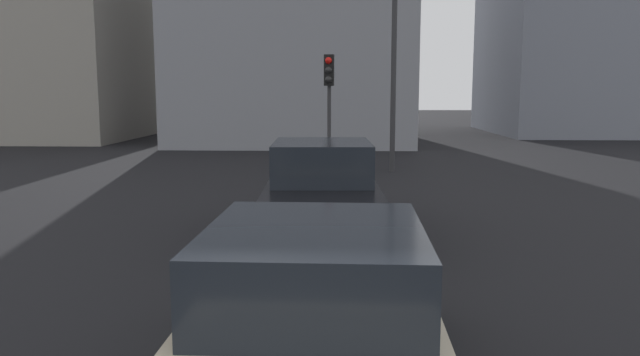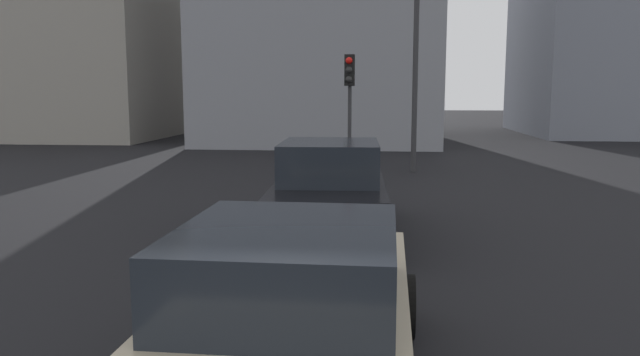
% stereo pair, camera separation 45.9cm
% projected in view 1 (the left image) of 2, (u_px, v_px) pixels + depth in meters
% --- Properties ---
extents(car_black_lead, '(4.54, 2.15, 1.62)m').
position_uv_depth(car_black_lead, '(322.00, 190.00, 10.31)').
color(car_black_lead, black).
rests_on(car_black_lead, ground_plane).
extents(car_beige_second, '(4.37, 2.08, 1.46)m').
position_uv_depth(car_beige_second, '(317.00, 316.00, 4.72)').
color(car_beige_second, tan).
rests_on(car_beige_second, ground_plane).
extents(traffic_light_near_left, '(0.32, 0.30, 3.50)m').
position_uv_depth(traffic_light_near_left, '(329.00, 88.00, 17.71)').
color(traffic_light_near_left, '#2D2D30').
rests_on(traffic_light_near_left, ground_plane).
extents(traffic_light_near_right, '(0.32, 0.30, 4.46)m').
position_uv_depth(traffic_light_near_right, '(293.00, 74.00, 25.79)').
color(traffic_light_near_right, '#2D2D30').
rests_on(traffic_light_near_right, ground_plane).
extents(street_lamp_kerbside, '(0.56, 0.36, 7.50)m').
position_uv_depth(street_lamp_kerbside, '(394.00, 25.00, 18.05)').
color(street_lamp_kerbside, '#2D2D30').
rests_on(street_lamp_kerbside, ground_plane).
extents(building_facade_left, '(11.40, 9.63, 11.99)m').
position_uv_depth(building_facade_left, '(578.00, 30.00, 35.28)').
color(building_facade_left, gray).
rests_on(building_facade_left, ground_plane).
extents(building_facade_right, '(15.24, 11.06, 10.90)m').
position_uv_depth(building_facade_right, '(52.00, 37.00, 33.99)').
color(building_facade_right, gray).
rests_on(building_facade_right, ground_plane).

